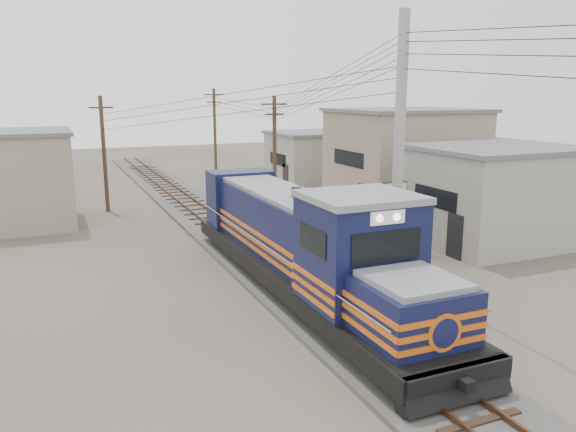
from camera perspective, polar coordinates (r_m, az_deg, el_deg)
name	(u,v)px	position (r m, az deg, el deg)	size (l,w,h in m)	color
ground	(304,294)	(20.62, 1.64, -7.95)	(120.00, 120.00, 0.00)	#473F35
ballast	(224,231)	(29.57, -6.54, -1.53)	(3.60, 70.00, 0.16)	#595651
track	(224,228)	(29.53, -6.55, -1.19)	(1.15, 70.00, 0.12)	#51331E
locomotive	(303,245)	(20.13, 1.58, -3.01)	(3.13, 17.04, 4.22)	black
utility_pole_main	(399,154)	(20.75, 11.18, 6.17)	(0.40, 0.40, 10.00)	#9E9B93
wooden_pole_mid	(275,152)	(34.15, -1.37, 6.56)	(1.60, 0.24, 7.00)	#4C3826
wooden_pole_far	(215,132)	(47.44, -7.43, 8.42)	(1.60, 0.24, 7.50)	#4C3826
wooden_pole_left	(104,152)	(35.83, -18.19, 6.22)	(1.60, 0.24, 7.00)	#4C3826
power_lines	(226,84)	(27.22, -6.28, 13.18)	(9.65, 19.00, 3.30)	black
shophouse_front	(494,195)	(28.83, 20.23, 2.04)	(7.35, 6.30, 4.70)	gray
shophouse_mid	(404,158)	(36.26, 11.71, 5.74)	(8.40, 7.35, 6.20)	gray
shophouse_back	(313,159)	(44.21, 2.60, 5.85)	(6.30, 6.30, 4.20)	gray
shophouse_left	(13,179)	(33.88, -26.19, 3.41)	(6.30, 6.30, 5.20)	gray
billboard	(384,202)	(25.13, 9.75, 1.41)	(2.15, 0.34, 3.33)	#99999E
market_umbrella	(379,187)	(29.22, 9.26, 2.94)	(2.60, 2.60, 2.77)	black
vendor	(390,224)	(27.92, 10.31, -0.77)	(0.66, 0.43, 1.80)	black
plant_nursery	(384,244)	(25.72, 9.75, -2.85)	(3.36, 3.28, 1.08)	#184D16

